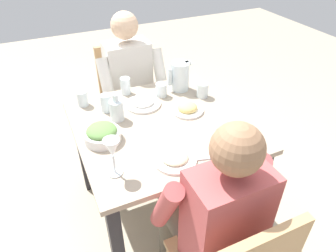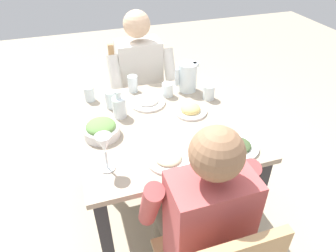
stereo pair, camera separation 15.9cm
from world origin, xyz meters
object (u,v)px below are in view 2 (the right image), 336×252
object	(u,v)px
salad_bowl	(101,129)
plate_beans	(168,159)
water_glass_by_pitcher	(133,84)
water_pitcher	(187,77)
water_glass_near_left	(167,90)
plate_fries	(190,110)
water_glass_center	(209,92)
diner_near	(143,87)
water_glass_near_right	(111,100)
water_glass_far_left	(89,94)
dining_table	(162,139)
oil_carafe	(119,108)
wine_glass	(104,145)
diner_far	(198,217)
plate_dolmas	(238,146)
plate_yoghurt	(148,101)
chair_near	(138,91)

from	to	relation	value
salad_bowl	plate_beans	size ratio (longest dim) A/B	0.91
water_glass_by_pitcher	salad_bowl	bearing A→B (deg)	57.81
water_pitcher	water_glass_near_left	xyz separation A→B (m)	(0.15, 0.03, -0.05)
plate_beans	water_glass_by_pitcher	distance (m)	0.73
plate_fries	water_glass_center	distance (m)	0.21
diner_near	water_glass_center	bearing A→B (deg)	126.44
water_glass_near_right	water_glass_center	size ratio (longest dim) A/B	1.15
water_glass_near_left	water_glass_far_left	xyz separation A→B (m)	(0.49, -0.09, 0.00)
water_glass_center	dining_table	bearing A→B (deg)	24.66
diner_near	oil_carafe	distance (m)	0.55
water_pitcher	water_glass_far_left	size ratio (longest dim) A/B	2.03
wine_glass	water_glass_far_left	bearing A→B (deg)	-89.36
diner_far	water_glass_near_left	xyz separation A→B (m)	(-0.15, -0.89, 0.13)
wine_glass	diner_near	bearing A→B (deg)	-113.77
diner_far	water_glass_center	world-z (taller)	diner_far
water_glass_far_left	water_glass_center	xyz separation A→B (m)	(-0.72, 0.21, 0.00)
water_glass_far_left	oil_carafe	size ratio (longest dim) A/B	0.57
water_glass_near_left	oil_carafe	size ratio (longest dim) A/B	0.53
plate_dolmas	plate_yoghurt	bearing A→B (deg)	-60.04
plate_yoghurt	water_glass_center	world-z (taller)	water_glass_center
dining_table	water_glass_near_right	xyz separation A→B (m)	(0.25, -0.26, 0.17)
diner_near	water_glass_far_left	world-z (taller)	diner_near
plate_dolmas	diner_near	bearing A→B (deg)	-74.39
plate_yoghurt	water_glass_by_pitcher	bearing A→B (deg)	-74.63
salad_bowl	water_glass_center	world-z (taller)	water_glass_center
water_glass_by_pitcher	wine_glass	bearing A→B (deg)	68.03
chair_near	wine_glass	size ratio (longest dim) A/B	4.56
water_pitcher	wine_glass	world-z (taller)	wine_glass
chair_near	oil_carafe	size ratio (longest dim) A/B	5.44
diner_far	plate_dolmas	xyz separation A→B (m)	(-0.33, -0.27, 0.10)
water_glass_far_left	wine_glass	distance (m)	0.67
salad_bowl	plate_beans	bearing A→B (deg)	132.44
wine_glass	dining_table	bearing A→B (deg)	-141.41
diner_far	water_glass_far_left	bearing A→B (deg)	-71.10
water_glass_by_pitcher	oil_carafe	distance (m)	0.30
water_glass_far_left	water_glass_center	distance (m)	0.76
diner_near	water_glass_far_left	distance (m)	0.48
plate_yoghurt	water_glass_far_left	xyz separation A→B (m)	(0.34, -0.15, 0.03)
water_glass_near_left	water_glass_near_right	xyz separation A→B (m)	(0.37, 0.03, 0.01)
water_glass_by_pitcher	plate_yoghurt	bearing A→B (deg)	105.37
dining_table	water_glass_near_left	world-z (taller)	water_glass_near_left
water_glass_near_left	water_glass_far_left	size ratio (longest dim) A/B	0.93
plate_fries	plate_yoghurt	bearing A→B (deg)	-38.89
chair_near	water_glass_center	bearing A→B (deg)	116.74
salad_bowl	dining_table	bearing A→B (deg)	-177.58
diner_far	water_glass_far_left	size ratio (longest dim) A/B	12.68
dining_table	diner_far	xyz separation A→B (m)	(0.02, 0.61, 0.03)
water_pitcher	water_glass_near_right	distance (m)	0.53
water_pitcher	water_glass_near_right	bearing A→B (deg)	6.66
oil_carafe	chair_near	bearing A→B (deg)	-110.55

